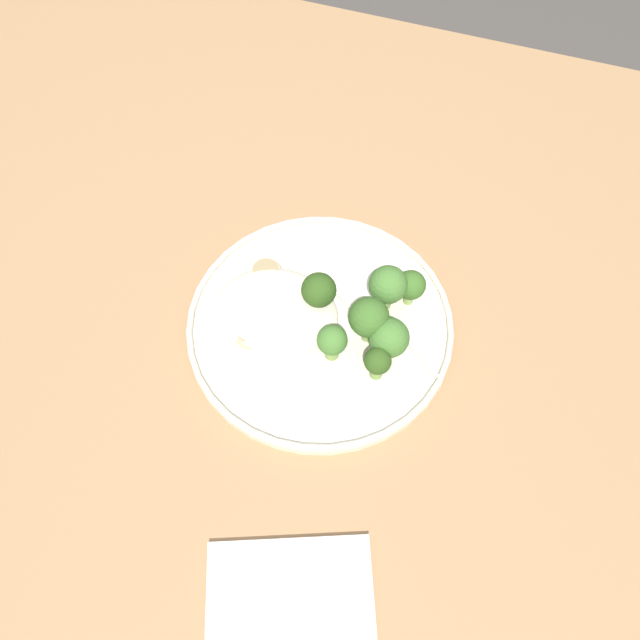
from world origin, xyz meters
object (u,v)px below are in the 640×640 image
at_px(broccoli_floret_split_head, 332,341).
at_px(broccoli_floret_near_rim, 378,362).
at_px(broccoli_floret_left_leaning, 319,291).
at_px(broccoli_floret_beside_noodles, 389,338).
at_px(dinner_plate, 320,325).
at_px(seared_scallop_center_golden, 266,273).
at_px(broccoli_floret_rear_charred, 369,318).
at_px(seared_scallop_left_edge, 281,314).
at_px(seared_scallop_on_noodles, 307,323).
at_px(broccoli_floret_center_pile, 411,286).
at_px(seared_scallop_front_small, 251,332).
at_px(folded_napkin, 290,590).
at_px(broccoli_floret_front_edge, 388,285).

xyz_separation_m(broccoli_floret_split_head, broccoli_floret_near_rim, (0.05, -0.01, -0.00)).
height_order(broccoli_floret_left_leaning, broccoli_floret_beside_noodles, broccoli_floret_left_leaning).
distance_m(dinner_plate, broccoli_floret_beside_noodles, 0.09).
distance_m(seared_scallop_center_golden, broccoli_floret_rear_charred, 0.14).
relative_size(seared_scallop_left_edge, broccoli_floret_near_rim, 0.70).
relative_size(seared_scallop_on_noodles, broccoli_floret_center_pile, 0.65).
relative_size(seared_scallop_left_edge, seared_scallop_on_noodles, 0.99).
distance_m(dinner_plate, seared_scallop_front_small, 0.08).
relative_size(broccoli_floret_center_pile, folded_napkin, 0.33).
height_order(seared_scallop_front_small, broccoli_floret_rear_charred, broccoli_floret_rear_charred).
height_order(seared_scallop_center_golden, broccoli_floret_left_leaning, broccoli_floret_left_leaning).
distance_m(broccoli_floret_near_rim, broccoli_floret_center_pile, 0.10).
bearing_deg(seared_scallop_front_small, seared_scallop_left_edge, 54.47).
relative_size(broccoli_floret_split_head, broccoli_floret_left_leaning, 0.81).
relative_size(seared_scallop_on_noodles, folded_napkin, 0.21).
height_order(broccoli_floret_left_leaning, broccoli_floret_near_rim, broccoli_floret_left_leaning).
bearing_deg(broccoli_floret_center_pile, broccoli_floret_rear_charred, -117.65).
bearing_deg(broccoli_floret_left_leaning, broccoli_floret_rear_charred, -15.73).
height_order(seared_scallop_left_edge, folded_napkin, seared_scallop_left_edge).
xyz_separation_m(seared_scallop_center_golden, seared_scallop_front_small, (0.01, -0.08, -0.00)).
height_order(dinner_plate, broccoli_floret_center_pile, broccoli_floret_center_pile).
bearing_deg(seared_scallop_center_golden, dinner_plate, -26.24).
relative_size(broccoli_floret_beside_noodles, broccoli_floret_center_pile, 1.11).
xyz_separation_m(seared_scallop_on_noodles, broccoli_floret_front_edge, (0.07, 0.05, 0.03)).
xyz_separation_m(dinner_plate, broccoli_floret_near_rim, (0.07, -0.04, 0.03)).
height_order(seared_scallop_on_noodles, folded_napkin, seared_scallop_on_noodles).
bearing_deg(seared_scallop_on_noodles, broccoli_floret_split_head, -32.61).
distance_m(broccoli_floret_rear_charred, broccoli_floret_split_head, 0.04).
xyz_separation_m(broccoli_floret_beside_noodles, broccoli_floret_front_edge, (-0.02, 0.06, 0.01)).
relative_size(seared_scallop_center_golden, folded_napkin, 0.21).
bearing_deg(broccoli_floret_beside_noodles, broccoli_floret_split_head, -159.35).
relative_size(seared_scallop_on_noodles, seared_scallop_front_small, 0.94).
bearing_deg(broccoli_floret_split_head, broccoli_floret_rear_charred, 46.82).
distance_m(seared_scallop_front_small, broccoli_floret_split_head, 0.09).
bearing_deg(broccoli_floret_split_head, seared_scallop_left_edge, 159.27).
height_order(broccoli_floret_rear_charred, broccoli_floret_front_edge, broccoli_floret_rear_charred).
bearing_deg(broccoli_floret_front_edge, broccoli_floret_rear_charred, -100.08).
bearing_deg(dinner_plate, broccoli_floret_rear_charred, 0.17).
bearing_deg(broccoli_floret_front_edge, seared_scallop_front_small, -146.42).
distance_m(seared_scallop_center_golden, broccoli_floret_center_pile, 0.16).
bearing_deg(broccoli_floret_front_edge, broccoli_floret_beside_noodles, -72.99).
xyz_separation_m(dinner_plate, broccoli_floret_left_leaning, (-0.01, 0.02, 0.04)).
height_order(seared_scallop_on_noodles, broccoli_floret_center_pile, broccoli_floret_center_pile).
distance_m(seared_scallop_on_noodles, broccoli_floret_beside_noodles, 0.09).
distance_m(broccoli_floret_front_edge, broccoli_floret_center_pile, 0.03).
bearing_deg(broccoli_floret_near_rim, broccoli_floret_center_pile, 84.55).
distance_m(seared_scallop_left_edge, broccoli_floret_rear_charred, 0.10).
height_order(seared_scallop_left_edge, seared_scallop_on_noodles, seared_scallop_on_noodles).
relative_size(seared_scallop_front_small, broccoli_floret_beside_noodles, 0.63).
xyz_separation_m(broccoli_floret_split_head, broccoli_floret_center_pile, (0.06, 0.09, 0.00)).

